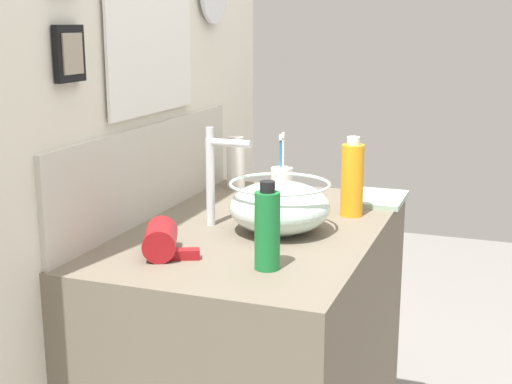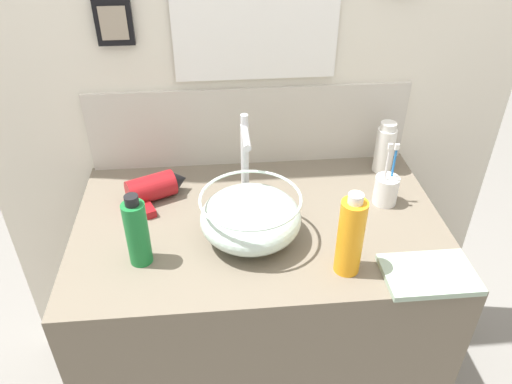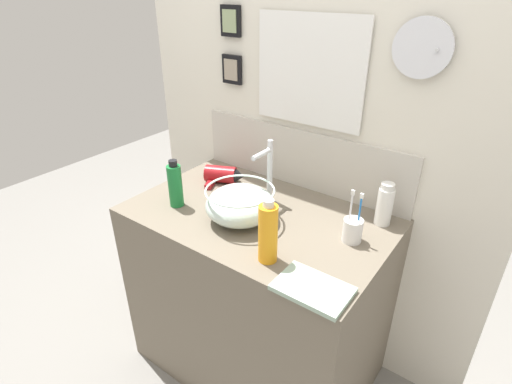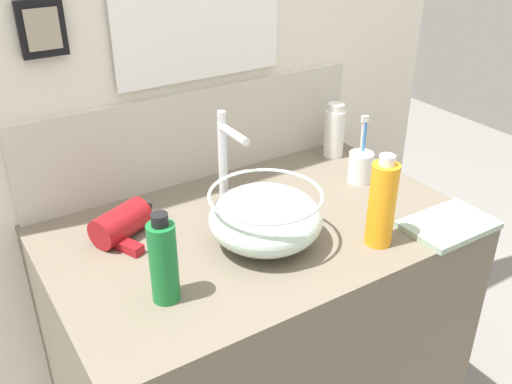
{
  "view_description": "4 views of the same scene",
  "coord_description": "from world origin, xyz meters",
  "px_view_note": "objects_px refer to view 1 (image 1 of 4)",
  "views": [
    {
      "loc": [
        -1.79,
        -0.64,
        1.41
      ],
      "look_at": [
        -0.01,
        0.0,
        0.96
      ],
      "focal_mm": 50.0,
      "sensor_mm": 36.0,
      "label": 1
    },
    {
      "loc": [
        -0.11,
        -1.13,
        1.75
      ],
      "look_at": [
        -0.01,
        0.0,
        0.96
      ],
      "focal_mm": 35.0,
      "sensor_mm": 36.0,
      "label": 2
    },
    {
      "loc": [
        0.82,
        -1.13,
        1.71
      ],
      "look_at": [
        -0.01,
        0.0,
        0.96
      ],
      "focal_mm": 28.0,
      "sensor_mm": 36.0,
      "label": 3
    },
    {
      "loc": [
        -0.67,
        -1.04,
        1.63
      ],
      "look_at": [
        -0.01,
        0.0,
        0.96
      ],
      "focal_mm": 40.0,
      "sensor_mm": 36.0,
      "label": 4
    }
  ],
  "objects_px": {
    "faucet": "(215,170)",
    "soap_dispenser": "(267,229)",
    "glass_bowl_sink": "(280,206)",
    "toothbrush_cup": "(282,180)",
    "hand_towel": "(379,199)",
    "hair_drier": "(162,238)",
    "lotion_bottle": "(352,179)",
    "shampoo_bottle": "(236,163)"
  },
  "relations": [
    {
      "from": "hand_towel",
      "to": "shampoo_bottle",
      "type": "bearing_deg",
      "value": 86.61
    },
    {
      "from": "toothbrush_cup",
      "to": "hand_towel",
      "type": "height_order",
      "value": "toothbrush_cup"
    },
    {
      "from": "glass_bowl_sink",
      "to": "lotion_bottle",
      "type": "relative_size",
      "value": 1.17
    },
    {
      "from": "glass_bowl_sink",
      "to": "hair_drier",
      "type": "height_order",
      "value": "glass_bowl_sink"
    },
    {
      "from": "glass_bowl_sink",
      "to": "faucet",
      "type": "bearing_deg",
      "value": 90.0
    },
    {
      "from": "toothbrush_cup",
      "to": "faucet",
      "type": "bearing_deg",
      "value": 171.93
    },
    {
      "from": "soap_dispenser",
      "to": "hand_towel",
      "type": "height_order",
      "value": "soap_dispenser"
    },
    {
      "from": "lotion_bottle",
      "to": "soap_dispenser",
      "type": "bearing_deg",
      "value": 171.3
    },
    {
      "from": "lotion_bottle",
      "to": "glass_bowl_sink",
      "type": "bearing_deg",
      "value": 147.97
    },
    {
      "from": "glass_bowl_sink",
      "to": "toothbrush_cup",
      "type": "xyz_separation_m",
      "value": [
        0.42,
        0.13,
        -0.02
      ]
    },
    {
      "from": "toothbrush_cup",
      "to": "soap_dispenser",
      "type": "xyz_separation_m",
      "value": [
        -0.71,
        -0.19,
        0.05
      ]
    },
    {
      "from": "toothbrush_cup",
      "to": "hair_drier",
      "type": "bearing_deg",
      "value": 172.84
    },
    {
      "from": "faucet",
      "to": "hair_drier",
      "type": "bearing_deg",
      "value": 174.24
    },
    {
      "from": "faucet",
      "to": "soap_dispenser",
      "type": "height_order",
      "value": "faucet"
    },
    {
      "from": "lotion_bottle",
      "to": "soap_dispenser",
      "type": "distance_m",
      "value": 0.53
    },
    {
      "from": "lotion_bottle",
      "to": "shampoo_bottle",
      "type": "xyz_separation_m",
      "value": [
        0.23,
        0.45,
        -0.03
      ]
    },
    {
      "from": "toothbrush_cup",
      "to": "lotion_bottle",
      "type": "relative_size",
      "value": 0.89
    },
    {
      "from": "glass_bowl_sink",
      "to": "hair_drier",
      "type": "relative_size",
      "value": 1.37
    },
    {
      "from": "hand_towel",
      "to": "faucet",
      "type": "bearing_deg",
      "value": 138.8
    },
    {
      "from": "lotion_bottle",
      "to": "shampoo_bottle",
      "type": "distance_m",
      "value": 0.51
    },
    {
      "from": "faucet",
      "to": "soap_dispenser",
      "type": "distance_m",
      "value": 0.39
    },
    {
      "from": "glass_bowl_sink",
      "to": "shampoo_bottle",
      "type": "bearing_deg",
      "value": 33.74
    },
    {
      "from": "lotion_bottle",
      "to": "hand_towel",
      "type": "height_order",
      "value": "lotion_bottle"
    },
    {
      "from": "faucet",
      "to": "shampoo_bottle",
      "type": "xyz_separation_m",
      "value": [
        0.46,
        0.12,
        -0.08
      ]
    },
    {
      "from": "faucet",
      "to": "hair_drier",
      "type": "xyz_separation_m",
      "value": [
        -0.27,
        0.03,
        -0.12
      ]
    },
    {
      "from": "glass_bowl_sink",
      "to": "hand_towel",
      "type": "xyz_separation_m",
      "value": [
        0.43,
        -0.19,
        -0.06
      ]
    },
    {
      "from": "shampoo_bottle",
      "to": "hand_towel",
      "type": "distance_m",
      "value": 0.51
    },
    {
      "from": "shampoo_bottle",
      "to": "glass_bowl_sink",
      "type": "bearing_deg",
      "value": -146.26
    },
    {
      "from": "glass_bowl_sink",
      "to": "toothbrush_cup",
      "type": "bearing_deg",
      "value": 17.2
    },
    {
      "from": "glass_bowl_sink",
      "to": "soap_dispenser",
      "type": "relative_size",
      "value": 1.32
    },
    {
      "from": "hand_towel",
      "to": "lotion_bottle",
      "type": "bearing_deg",
      "value": 167.13
    },
    {
      "from": "glass_bowl_sink",
      "to": "shampoo_bottle",
      "type": "height_order",
      "value": "shampoo_bottle"
    },
    {
      "from": "faucet",
      "to": "soap_dispenser",
      "type": "relative_size",
      "value": 1.34
    },
    {
      "from": "faucet",
      "to": "shampoo_bottle",
      "type": "distance_m",
      "value": 0.48
    },
    {
      "from": "soap_dispenser",
      "to": "toothbrush_cup",
      "type": "bearing_deg",
      "value": 15.34
    },
    {
      "from": "soap_dispenser",
      "to": "hand_towel",
      "type": "bearing_deg",
      "value": -9.87
    },
    {
      "from": "toothbrush_cup",
      "to": "shampoo_bottle",
      "type": "relative_size",
      "value": 1.19
    },
    {
      "from": "faucet",
      "to": "soap_dispenser",
      "type": "bearing_deg",
      "value": -138.99
    },
    {
      "from": "soap_dispenser",
      "to": "hair_drier",
      "type": "bearing_deg",
      "value": 85.81
    },
    {
      "from": "soap_dispenser",
      "to": "hand_towel",
      "type": "distance_m",
      "value": 0.74
    },
    {
      "from": "glass_bowl_sink",
      "to": "toothbrush_cup",
      "type": "relative_size",
      "value": 1.31
    },
    {
      "from": "faucet",
      "to": "toothbrush_cup",
      "type": "height_order",
      "value": "faucet"
    }
  ]
}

